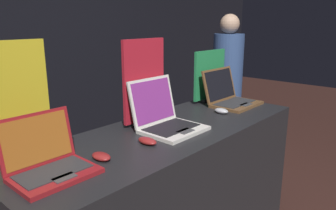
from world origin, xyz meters
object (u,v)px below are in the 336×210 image
object	(u,v)px
mouse_front	(101,156)
laptop_back	(230,96)
laptop_middle	(166,118)
promo_stand_middle	(144,84)
mouse_back	(221,111)
person_bystander	(227,91)
promo_stand_front	(14,103)
promo_stand_back	(210,77)
mouse_middle	(147,141)
laptop_front	(48,161)

from	to	relation	value
mouse_front	laptop_back	world-z (taller)	laptop_back
laptop_middle	promo_stand_middle	distance (m)	0.25
mouse_back	person_bystander	xyz separation A→B (m)	(1.06, 0.61, -0.11)
mouse_back	laptop_middle	bearing A→B (deg)	172.82
mouse_back	promo_stand_middle	bearing A→B (deg)	154.72
laptop_middle	promo_stand_middle	size ratio (longest dim) A/B	0.67
promo_stand_front	laptop_middle	bearing A→B (deg)	-17.59
mouse_back	promo_stand_back	distance (m)	0.42
promo_stand_middle	promo_stand_back	xyz separation A→B (m)	(0.76, 0.04, -0.06)
promo_stand_middle	promo_stand_back	distance (m)	0.77
mouse_middle	person_bystander	size ratio (longest dim) A/B	0.07
laptop_middle	mouse_back	bearing A→B (deg)	-7.18
laptop_front	mouse_front	bearing A→B (deg)	-12.16
laptop_middle	person_bystander	size ratio (longest dim) A/B	0.22
promo_stand_back	person_bystander	world-z (taller)	person_bystander
mouse_front	mouse_middle	world-z (taller)	mouse_middle
laptop_front	mouse_back	size ratio (longest dim) A/B	3.19
promo_stand_middle	laptop_middle	bearing A→B (deg)	-90.00
promo_stand_middle	person_bystander	bearing A→B (deg)	13.20
laptop_middle	person_bystander	bearing A→B (deg)	19.12
laptop_middle	mouse_middle	world-z (taller)	laptop_middle
laptop_middle	laptop_back	xyz separation A→B (m)	(0.76, 0.03, -0.01)
promo_stand_middle	mouse_front	bearing A→B (deg)	-154.76
mouse_front	promo_stand_middle	bearing A→B (deg)	25.24
mouse_back	laptop_back	bearing A→B (deg)	19.33
promo_stand_front	person_bystander	size ratio (longest dim) A/B	0.33
laptop_front	promo_stand_back	xyz separation A→B (m)	(1.52, 0.24, 0.13)
laptop_back	laptop_middle	bearing A→B (deg)	-178.00
promo_stand_front	promo_stand_back	xyz separation A→B (m)	(1.52, -0.02, -0.07)
laptop_back	mouse_back	world-z (taller)	laptop_back
laptop_front	person_bystander	bearing A→B (deg)	13.66
laptop_front	promo_stand_middle	bearing A→B (deg)	14.60
laptop_middle	promo_stand_back	xyz separation A→B (m)	(0.76, 0.22, 0.12)
mouse_front	laptop_middle	distance (m)	0.53
laptop_middle	person_bystander	world-z (taller)	person_bystander
mouse_front	laptop_middle	world-z (taller)	laptop_middle
promo_stand_middle	person_bystander	distance (m)	1.64
promo_stand_front	person_bystander	distance (m)	2.37
laptop_front	promo_stand_back	bearing A→B (deg)	9.02
mouse_front	person_bystander	bearing A→B (deg)	16.40
laptop_middle	promo_stand_front	bearing A→B (deg)	162.41
promo_stand_middle	laptop_front	bearing A→B (deg)	-165.40
laptop_middle	promo_stand_back	world-z (taller)	promo_stand_back
promo_stand_front	promo_stand_middle	distance (m)	0.76
promo_stand_middle	person_bystander	world-z (taller)	person_bystander
laptop_middle	person_bystander	distance (m)	1.66
promo_stand_front	laptop_middle	world-z (taller)	promo_stand_front
mouse_front	promo_stand_middle	xyz separation A→B (m)	(0.53, 0.25, 0.23)
mouse_front	mouse_middle	xyz separation A→B (m)	(0.28, -0.02, 0.00)
promo_stand_back	person_bystander	size ratio (longest dim) A/B	0.25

